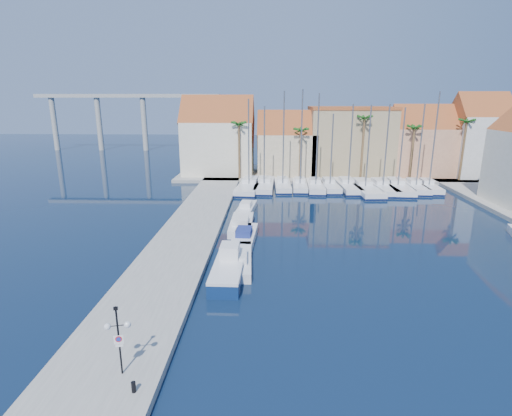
{
  "coord_description": "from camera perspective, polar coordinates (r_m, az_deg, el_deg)",
  "views": [
    {
      "loc": [
        -0.83,
        -23.28,
        13.38
      ],
      "look_at": [
        -2.22,
        14.37,
        3.0
      ],
      "focal_mm": 28.0,
      "sensor_mm": 36.0,
      "label": 1
    }
  ],
  "objects": [
    {
      "name": "viaduct",
      "position": [
        112.05,
        -18.33,
        13.05
      ],
      "size": [
        48.0,
        2.2,
        14.45
      ],
      "color": "#9E9E99",
      "rests_on": "ground"
    },
    {
      "name": "palm_1",
      "position": [
        65.67,
        6.44,
        10.73
      ],
      "size": [
        2.6,
        2.6,
        9.15
      ],
      "color": "brown",
      "rests_on": "shore_north"
    },
    {
      "name": "sailboat_8",
      "position": [
        62.55,
        17.49,
        2.88
      ],
      "size": [
        3.27,
        10.29,
        12.61
      ],
      "rotation": [
        0.0,
        0.0,
        0.06
      ],
      "color": "white",
      "rests_on": "ground"
    },
    {
      "name": "quay_west",
      "position": [
        39.9,
        -9.84,
        -4.05
      ],
      "size": [
        6.0,
        77.0,
        0.5
      ],
      "primitive_type": "cube",
      "color": "gray",
      "rests_on": "ground"
    },
    {
      "name": "palm_4",
      "position": [
        72.29,
        27.88,
        10.63
      ],
      "size": [
        2.6,
        2.6,
        10.65
      ],
      "color": "brown",
      "rests_on": "shore_north"
    },
    {
      "name": "motorboat_west_3",
      "position": [
        48.56,
        -1.35,
        0.03
      ],
      "size": [
        2.33,
        5.73,
        1.4
      ],
      "rotation": [
        0.0,
        0.0,
        -0.1
      ],
      "color": "white",
      "rests_on": "ground"
    },
    {
      "name": "building_0",
      "position": [
        71.2,
        -5.37,
        9.81
      ],
      "size": [
        12.3,
        9.0,
        13.5
      ],
      "color": "beige",
      "rests_on": "shore_north"
    },
    {
      "name": "palm_2",
      "position": [
        67.03,
        15.24,
        12.0
      ],
      "size": [
        2.6,
        2.6,
        11.15
      ],
      "color": "brown",
      "rests_on": "shore_north"
    },
    {
      "name": "sailboat_1",
      "position": [
        61.09,
        1.2,
        3.3
      ],
      "size": [
        3.14,
        10.61,
        12.28
      ],
      "rotation": [
        0.0,
        0.0,
        -0.03
      ],
      "color": "white",
      "rests_on": "ground"
    },
    {
      "name": "motorboat_west_1",
      "position": [
        38.81,
        -1.62,
        -3.97
      ],
      "size": [
        2.36,
        6.4,
        1.4
      ],
      "rotation": [
        0.0,
        0.0,
        -0.06
      ],
      "color": "white",
      "rests_on": "ground"
    },
    {
      "name": "motorboat_west_0",
      "position": [
        33.19,
        -2.69,
        -7.43
      ],
      "size": [
        2.64,
        7.25,
        1.4
      ],
      "rotation": [
        0.0,
        0.0,
        0.05
      ],
      "color": "white",
      "rests_on": "ground"
    },
    {
      "name": "sailboat_11",
      "position": [
        65.19,
        23.34,
        2.88
      ],
      "size": [
        2.55,
        8.32,
        14.32
      ],
      "rotation": [
        0.0,
        0.0,
        -0.04
      ],
      "color": "white",
      "rests_on": "ground"
    },
    {
      "name": "shore_north",
      "position": [
        73.28,
        10.62,
        4.82
      ],
      "size": [
        54.0,
        16.0,
        0.5
      ],
      "primitive_type": "cube",
      "color": "gray",
      "rests_on": "ground"
    },
    {
      "name": "palm_0",
      "position": [
        65.62,
        -2.46,
        11.63
      ],
      "size": [
        2.6,
        2.6,
        10.15
      ],
      "color": "brown",
      "rests_on": "shore_north"
    },
    {
      "name": "ground",
      "position": [
        26.86,
        3.73,
        -14.51
      ],
      "size": [
        260.0,
        260.0,
        0.0
      ],
      "primitive_type": "plane",
      "color": "#081B32",
      "rests_on": "ground"
    },
    {
      "name": "sailboat_0",
      "position": [
        60.66,
        -0.93,
        3.21
      ],
      "size": [
        4.07,
        11.88,
        13.3
      ],
      "rotation": [
        0.0,
        0.0,
        -0.09
      ],
      "color": "white",
      "rests_on": "ground"
    },
    {
      "name": "sailboat_9",
      "position": [
        63.62,
        19.46,
        2.89
      ],
      "size": [
        3.61,
        11.37,
        12.15
      ],
      "rotation": [
        0.0,
        0.0,
        -0.06
      ],
      "color": "white",
      "rests_on": "ground"
    },
    {
      "name": "palm_3",
      "position": [
        69.32,
        21.72,
        10.39
      ],
      "size": [
        2.6,
        2.6,
        9.65
      ],
      "color": "brown",
      "rests_on": "shore_north"
    },
    {
      "name": "sailboat_6",
      "position": [
        62.18,
        12.92,
        3.14
      ],
      "size": [
        3.1,
        10.15,
        12.62
      ],
      "rotation": [
        0.0,
        0.0,
        0.04
      ],
      "color": "white",
      "rests_on": "ground"
    },
    {
      "name": "sailboat_5",
      "position": [
        61.57,
        10.43,
        3.16
      ],
      "size": [
        2.64,
        8.58,
        11.25
      ],
      "rotation": [
        0.0,
        0.0,
        0.05
      ],
      "color": "white",
      "rests_on": "ground"
    },
    {
      "name": "motorboat_west_2",
      "position": [
        42.35,
        -2.12,
        -2.3
      ],
      "size": [
        2.28,
        7.06,
        1.4
      ],
      "rotation": [
        0.0,
        0.0,
        -0.0
      ],
      "color": "white",
      "rests_on": "ground"
    },
    {
      "name": "sailboat_10",
      "position": [
        64.46,
        21.75,
        2.87
      ],
      "size": [
        2.57,
        8.79,
        12.63
      ],
      "rotation": [
        0.0,
        0.0,
        -0.03
      ],
      "color": "white",
      "rests_on": "ground"
    },
    {
      "name": "sailboat_3",
      "position": [
        61.17,
        6.28,
        3.32
      ],
      "size": [
        2.42,
        8.17,
        14.64
      ],
      "rotation": [
        0.0,
        0.0,
        -0.03
      ],
      "color": "white",
      "rests_on": "ground"
    },
    {
      "name": "building_1",
      "position": [
        70.8,
        4.45,
        8.8
      ],
      "size": [
        10.3,
        8.0,
        11.0
      ],
      "color": "tan",
      "rests_on": "shore_north"
    },
    {
      "name": "bollard",
      "position": [
        20.56,
        -17.08,
        -23.25
      ],
      "size": [
        0.21,
        0.21,
        0.52
      ],
      "primitive_type": "cylinder",
      "color": "black",
      "rests_on": "quay_west"
    },
    {
      "name": "lamp_post",
      "position": [
        20.63,
        -19.13,
        -16.18
      ],
      "size": [
        1.2,
        0.53,
        3.6
      ],
      "rotation": [
        0.0,
        0.0,
        0.23
      ],
      "color": "black",
      "rests_on": "quay_west"
    },
    {
      "name": "building_2",
      "position": [
        72.96,
        13.22,
        9.4
      ],
      "size": [
        14.2,
        10.2,
        11.5
      ],
      "color": "tan",
      "rests_on": "shore_north"
    },
    {
      "name": "sailboat_7",
      "position": [
        61.42,
        15.17,
        2.82
      ],
      "size": [
        3.78,
        11.93,
        12.52
      ],
      "rotation": [
        0.0,
        0.0,
        0.06
      ],
      "color": "white",
      "rests_on": "ground"
    },
    {
      "name": "fishing_boat",
      "position": [
        31.0,
        -3.97,
        -8.63
      ],
      "size": [
        2.34,
        6.68,
        2.33
      ],
      "rotation": [
        0.0,
        0.0,
        -0.02
      ],
      "color": "navy",
      "rests_on": "ground"
    },
    {
      "name": "sailboat_4",
      "position": [
        60.97,
        8.47,
        3.16
      ],
      "size": [
        2.66,
        9.08,
        14.1
      ],
      "rotation": [
        0.0,
        0.0,
        -0.03
      ],
      "color": "white",
      "rests_on": "ground"
    },
    {
      "name": "sailboat_2",
      "position": [
        61.18,
        3.81,
        3.35
      ],
      "size": [
        2.54,
        8.86,
        14.4
      ],
      "rotation": [
        0.0,
        0.0,
        0.02
      ],
      "color": "white",
      "rests_on": "ground"
    },
    {
      "name": "building_3",
      "position": [
        75.25,
        22.44,
        8.52
      ],
      "size": [
        10.3,
        8.0,
        12.0
      ],
      "color": "tan",
      "rests_on": "shore_north"
    },
    {
      "name": "building_4",
      "position": [
        77.81,
        29.07,
        8.77
      ],
      "size": [
        8.3,
        8.0,
        14.0
      ],
      "color": "silver",
      "rests_on": "shore_north"
    }
  ]
}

